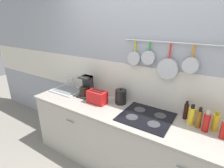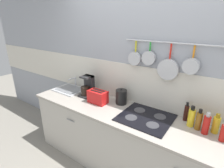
{
  "view_description": "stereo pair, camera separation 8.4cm",
  "coord_description": "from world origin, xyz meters",
  "px_view_note": "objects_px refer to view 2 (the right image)",
  "views": [
    {
      "loc": [
        0.84,
        -1.68,
        1.97
      ],
      "look_at": [
        -0.26,
        0.0,
        1.22
      ],
      "focal_mm": 28.0,
      "sensor_mm": 36.0,
      "label": 1
    },
    {
      "loc": [
        0.91,
        -1.64,
        1.97
      ],
      "look_at": [
        -0.26,
        0.0,
        1.22
      ],
      "focal_mm": 28.0,
      "sensor_mm": 36.0,
      "label": 2
    }
  ],
  "objects_px": {
    "bottle_dish_soap": "(199,121)",
    "bottle_vinegar": "(206,124)",
    "bottle_olive_oil": "(191,117)",
    "bottle_hot_sauce": "(216,125)",
    "coffee_maker": "(88,87)",
    "bottle_sesame_oil": "(224,133)",
    "bottle_cooking_wine": "(186,113)",
    "toaster": "(98,97)",
    "kettle": "(121,97)"
  },
  "relations": [
    {
      "from": "toaster",
      "to": "bottle_sesame_oil",
      "type": "xyz_separation_m",
      "value": [
        1.48,
        0.06,
        0.0
      ]
    },
    {
      "from": "bottle_dish_soap",
      "to": "bottle_sesame_oil",
      "type": "xyz_separation_m",
      "value": [
        0.23,
        -0.07,
        -0.01
      ]
    },
    {
      "from": "bottle_hot_sauce",
      "to": "bottle_cooking_wine",
      "type": "bearing_deg",
      "value": 167.96
    },
    {
      "from": "bottle_vinegar",
      "to": "bottle_hot_sauce",
      "type": "distance_m",
      "value": 0.11
    },
    {
      "from": "coffee_maker",
      "to": "kettle",
      "type": "distance_m",
      "value": 0.57
    },
    {
      "from": "toaster",
      "to": "bottle_cooking_wine",
      "type": "distance_m",
      "value": 1.13
    },
    {
      "from": "coffee_maker",
      "to": "bottle_dish_soap",
      "type": "xyz_separation_m",
      "value": [
        1.54,
        0.02,
        -0.03
      ]
    },
    {
      "from": "kettle",
      "to": "bottle_cooking_wine",
      "type": "xyz_separation_m",
      "value": [
        0.83,
        0.06,
        0.0
      ]
    },
    {
      "from": "toaster",
      "to": "bottle_cooking_wine",
      "type": "bearing_deg",
      "value": 11.78
    },
    {
      "from": "toaster",
      "to": "bottle_dish_soap",
      "type": "relative_size",
      "value": 1.2
    },
    {
      "from": "bottle_olive_oil",
      "to": "bottle_dish_soap",
      "type": "bearing_deg",
      "value": -15.15
    },
    {
      "from": "kettle",
      "to": "bottle_sesame_oil",
      "type": "distance_m",
      "value": 1.21
    },
    {
      "from": "bottle_hot_sauce",
      "to": "bottle_vinegar",
      "type": "bearing_deg",
      "value": -136.15
    },
    {
      "from": "coffee_maker",
      "to": "bottle_sesame_oil",
      "type": "height_order",
      "value": "coffee_maker"
    },
    {
      "from": "bottle_cooking_wine",
      "to": "bottle_vinegar",
      "type": "relative_size",
      "value": 0.95
    },
    {
      "from": "bottle_vinegar",
      "to": "coffee_maker",
      "type": "bearing_deg",
      "value": 179.37
    },
    {
      "from": "kettle",
      "to": "bottle_cooking_wine",
      "type": "relative_size",
      "value": 0.98
    },
    {
      "from": "toaster",
      "to": "bottle_dish_soap",
      "type": "distance_m",
      "value": 1.26
    },
    {
      "from": "bottle_cooking_wine",
      "to": "bottle_dish_soap",
      "type": "xyz_separation_m",
      "value": [
        0.15,
        -0.1,
        0.0
      ]
    },
    {
      "from": "kettle",
      "to": "bottle_dish_soap",
      "type": "distance_m",
      "value": 0.98
    },
    {
      "from": "coffee_maker",
      "to": "bottle_vinegar",
      "type": "relative_size",
      "value": 1.29
    },
    {
      "from": "bottle_olive_oil",
      "to": "bottle_cooking_wine",
      "type": "bearing_deg",
      "value": 131.62
    },
    {
      "from": "kettle",
      "to": "bottle_vinegar",
      "type": "bearing_deg",
      "value": -4.25
    },
    {
      "from": "kettle",
      "to": "bottle_sesame_oil",
      "type": "xyz_separation_m",
      "value": [
        1.2,
        -0.11,
        -0.01
      ]
    },
    {
      "from": "coffee_maker",
      "to": "toaster",
      "type": "relative_size",
      "value": 1.1
    },
    {
      "from": "bottle_olive_oil",
      "to": "bottle_vinegar",
      "type": "xyz_separation_m",
      "value": [
        0.15,
        -0.06,
        0.0
      ]
    },
    {
      "from": "kettle",
      "to": "bottle_sesame_oil",
      "type": "relative_size",
      "value": 1.06
    },
    {
      "from": "bottle_dish_soap",
      "to": "bottle_vinegar",
      "type": "xyz_separation_m",
      "value": [
        0.07,
        -0.04,
        0.0
      ]
    },
    {
      "from": "bottle_vinegar",
      "to": "bottle_sesame_oil",
      "type": "bearing_deg",
      "value": -11.73
    },
    {
      "from": "coffee_maker",
      "to": "bottle_olive_oil",
      "type": "height_order",
      "value": "coffee_maker"
    },
    {
      "from": "bottle_cooking_wine",
      "to": "bottle_sesame_oil",
      "type": "xyz_separation_m",
      "value": [
        0.38,
        -0.17,
        -0.01
      ]
    },
    {
      "from": "bottle_olive_oil",
      "to": "toaster",
      "type": "bearing_deg",
      "value": -172.8
    },
    {
      "from": "bottle_cooking_wine",
      "to": "coffee_maker",
      "type": "bearing_deg",
      "value": -174.95
    },
    {
      "from": "bottle_sesame_oil",
      "to": "bottle_cooking_wine",
      "type": "bearing_deg",
      "value": 155.5
    },
    {
      "from": "bottle_vinegar",
      "to": "bottle_sesame_oil",
      "type": "distance_m",
      "value": 0.16
    },
    {
      "from": "toaster",
      "to": "bottle_olive_oil",
      "type": "xyz_separation_m",
      "value": [
        1.18,
        0.15,
        0.02
      ]
    },
    {
      "from": "kettle",
      "to": "bottle_cooking_wine",
      "type": "bearing_deg",
      "value": 4.31
    },
    {
      "from": "bottle_dish_soap",
      "to": "coffee_maker",
      "type": "bearing_deg",
      "value": -179.25
    },
    {
      "from": "bottle_hot_sauce",
      "to": "bottle_sesame_oil",
      "type": "xyz_separation_m",
      "value": [
        0.07,
        -0.11,
        -0.0
      ]
    },
    {
      "from": "toaster",
      "to": "kettle",
      "type": "height_order",
      "value": "kettle"
    },
    {
      "from": "bottle_dish_soap",
      "to": "bottle_hot_sauce",
      "type": "bearing_deg",
      "value": 13.83
    },
    {
      "from": "bottle_cooking_wine",
      "to": "bottle_vinegar",
      "type": "height_order",
      "value": "bottle_vinegar"
    },
    {
      "from": "toaster",
      "to": "bottle_olive_oil",
      "type": "distance_m",
      "value": 1.19
    },
    {
      "from": "bottle_cooking_wine",
      "to": "bottle_olive_oil",
      "type": "bearing_deg",
      "value": -48.38
    },
    {
      "from": "bottle_hot_sauce",
      "to": "bottle_dish_soap",
      "type": "bearing_deg",
      "value": -166.17
    },
    {
      "from": "bottle_cooking_wine",
      "to": "bottle_dish_soap",
      "type": "bearing_deg",
      "value": -34.35
    },
    {
      "from": "bottle_dish_soap",
      "to": "bottle_vinegar",
      "type": "relative_size",
      "value": 0.98
    },
    {
      "from": "bottle_olive_oil",
      "to": "bottle_hot_sauce",
      "type": "height_order",
      "value": "bottle_olive_oil"
    },
    {
      "from": "coffee_maker",
      "to": "toaster",
      "type": "xyz_separation_m",
      "value": [
        0.28,
        -0.11,
        -0.04
      ]
    },
    {
      "from": "toaster",
      "to": "bottle_dish_soap",
      "type": "xyz_separation_m",
      "value": [
        1.25,
        0.13,
        0.02
      ]
    }
  ]
}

